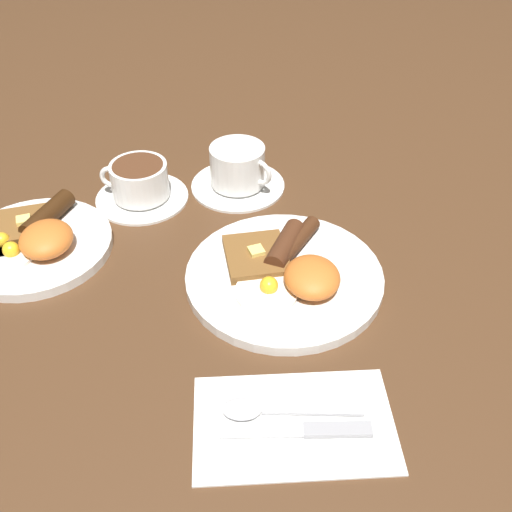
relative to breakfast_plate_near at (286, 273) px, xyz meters
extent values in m
plane|color=#4C301C|center=(0.00, 0.00, -0.01)|extent=(3.00, 3.00, 0.00)
cylinder|color=white|center=(0.00, 0.00, -0.01)|extent=(0.27, 0.27, 0.01)
cylinder|color=white|center=(-0.04, 0.03, 0.00)|extent=(0.08, 0.08, 0.01)
sphere|color=yellow|center=(-0.04, 0.03, 0.01)|extent=(0.02, 0.02, 0.02)
ellipsoid|color=orange|center=(-0.03, -0.03, 0.02)|extent=(0.08, 0.07, 0.04)
cylinder|color=#442412|center=(0.05, -0.02, 0.01)|extent=(0.10, 0.08, 0.02)
cylinder|color=#4A2716|center=(0.04, 0.00, 0.02)|extent=(0.09, 0.07, 0.03)
cube|color=brown|center=(0.03, 0.04, 0.01)|extent=(0.10, 0.09, 0.01)
cube|color=#F4E072|center=(0.03, 0.04, 0.02)|extent=(0.02, 0.02, 0.01)
cylinder|color=white|center=(0.10, 0.36, -0.01)|extent=(0.22, 0.22, 0.01)
cylinder|color=white|center=(0.06, 0.38, 0.00)|extent=(0.07, 0.07, 0.01)
sphere|color=yellow|center=(0.07, 0.38, 0.01)|extent=(0.02, 0.02, 0.02)
cylinder|color=white|center=(0.09, 0.40, 0.00)|extent=(0.07, 0.07, 0.01)
sphere|color=yellow|center=(0.09, 0.40, 0.01)|extent=(0.02, 0.02, 0.02)
ellipsoid|color=orange|center=(0.08, 0.33, 0.02)|extent=(0.08, 0.07, 0.04)
cylinder|color=#351D0B|center=(0.14, 0.34, 0.02)|extent=(0.10, 0.07, 0.03)
cube|color=brown|center=(0.13, 0.38, 0.01)|extent=(0.10, 0.09, 0.01)
cube|color=#F4E072|center=(0.13, 0.38, 0.02)|extent=(0.02, 0.02, 0.01)
cylinder|color=white|center=(0.24, 0.05, -0.01)|extent=(0.16, 0.16, 0.01)
cylinder|color=white|center=(0.24, 0.05, 0.03)|extent=(0.09, 0.09, 0.07)
cylinder|color=#56331E|center=(0.24, 0.05, 0.06)|extent=(0.08, 0.08, 0.00)
torus|color=white|center=(0.21, 0.02, 0.03)|extent=(0.04, 0.04, 0.04)
cylinder|color=white|center=(0.22, 0.21, -0.01)|extent=(0.15, 0.15, 0.01)
cylinder|color=white|center=(0.22, 0.21, 0.02)|extent=(0.09, 0.09, 0.06)
cylinder|color=#56331E|center=(0.22, 0.21, 0.05)|extent=(0.08, 0.08, 0.00)
torus|color=white|center=(0.22, 0.26, 0.03)|extent=(0.01, 0.04, 0.04)
cube|color=white|center=(-0.23, 0.02, -0.01)|extent=(0.14, 0.22, 0.01)
cube|color=silver|center=(-0.24, 0.05, -0.01)|extent=(0.02, 0.09, 0.00)
cube|color=#9E9EA3|center=(-0.25, -0.03, -0.01)|extent=(0.02, 0.07, 0.01)
ellipsoid|color=silver|center=(-0.21, 0.07, -0.01)|extent=(0.03, 0.05, 0.01)
cube|color=silver|center=(-0.22, 0.00, -0.01)|extent=(0.02, 0.11, 0.00)
camera|label=1|loc=(-0.61, 0.09, 0.55)|focal=42.00mm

